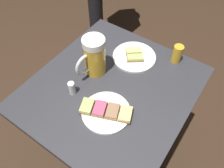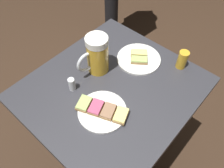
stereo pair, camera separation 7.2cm
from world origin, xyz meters
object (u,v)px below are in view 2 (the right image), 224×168
Objects in this scene: beer_mug at (97,55)px; beer_glass_small at (182,60)px; plate_far at (139,58)px; salt_shaker at (72,84)px; plate_near at (102,110)px.

beer_glass_small is (-0.27, 0.27, -0.05)m from beer_mug.
beer_mug is at bearing -30.17° from plate_far.
salt_shaker is (0.15, -0.00, -0.06)m from beer_mug.
plate_near is 1.17× the size of beer_mug.
beer_mug is at bearing -45.43° from beer_glass_small.
beer_mug is (-0.15, -0.17, 0.08)m from plate_near.
beer_mug reaches higher than plate_near.
plate_near is 0.18m from salt_shaker.
plate_far is at bearing 149.83° from beer_mug.
beer_mug is 0.39m from beer_glass_small.
plate_near is at bearing 89.98° from salt_shaker.
plate_far is 0.22m from beer_mug.
plate_near is at bearing 48.50° from beer_mug.
salt_shaker is (0.33, -0.10, 0.02)m from plate_far.
beer_glass_small is at bearing 134.57° from beer_mug.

